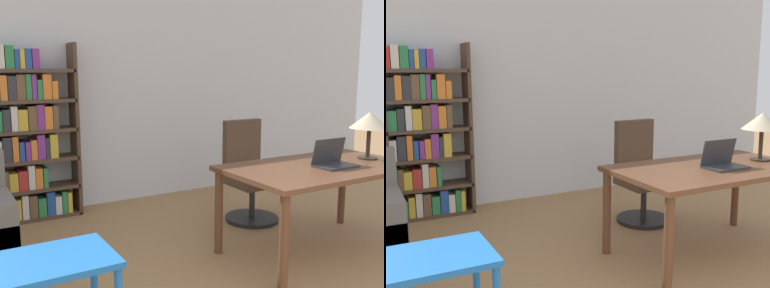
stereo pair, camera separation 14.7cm
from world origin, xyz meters
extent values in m
cube|color=silver|center=(0.00, 4.53, 1.35)|extent=(8.00, 0.06, 2.70)
cube|color=brown|center=(0.82, 2.21, 0.74)|extent=(1.63, 0.93, 0.04)
cylinder|color=brown|center=(0.06, 1.80, 0.36)|extent=(0.07, 0.07, 0.72)
cylinder|color=brown|center=(0.06, 2.61, 0.36)|extent=(0.07, 0.07, 0.72)
cylinder|color=brown|center=(1.57, 2.61, 0.36)|extent=(0.07, 0.07, 0.72)
cube|color=#2D2D33|center=(0.88, 2.10, 0.77)|extent=(0.35, 0.22, 0.02)
cube|color=#2D2D33|center=(0.88, 2.18, 0.88)|extent=(0.35, 0.05, 0.21)
cube|color=#19233D|center=(0.88, 2.19, 0.89)|extent=(0.31, 0.04, 0.19)
cylinder|color=#2D2319|center=(1.40, 2.20, 0.77)|extent=(0.17, 0.17, 0.01)
cylinder|color=#2D2319|center=(1.40, 2.20, 0.91)|extent=(0.04, 0.04, 0.26)
cone|color=#C6B793|center=(1.40, 2.20, 1.11)|extent=(0.35, 0.35, 0.15)
cylinder|color=black|center=(0.83, 3.13, 0.02)|extent=(0.55, 0.55, 0.04)
cylinder|color=#262626|center=(0.83, 3.13, 0.21)|extent=(0.06, 0.06, 0.34)
cube|color=#4C3828|center=(0.83, 3.13, 0.43)|extent=(0.46, 0.46, 0.10)
cube|color=#4C3828|center=(0.83, 3.32, 0.76)|extent=(0.44, 0.08, 0.56)
cube|color=blue|center=(-1.46, 1.93, 0.54)|extent=(0.62, 0.49, 0.04)
cylinder|color=blue|center=(-1.19, 2.14, 0.26)|extent=(0.04, 0.04, 0.52)
cube|color=#66605B|center=(-1.57, 3.24, 0.30)|extent=(0.16, 0.74, 0.61)
cube|color=#4C3828|center=(-0.65, 4.34, 0.92)|extent=(0.04, 0.28, 1.83)
cube|color=#4C3828|center=(-1.07, 4.34, 0.02)|extent=(0.84, 0.28, 0.04)
cube|color=#234C99|center=(-1.43, 4.34, 0.14)|extent=(0.08, 0.24, 0.20)
cube|color=#2D7F47|center=(-1.36, 4.34, 0.13)|extent=(0.06, 0.24, 0.18)
cube|color=gold|center=(-1.29, 4.34, 0.14)|extent=(0.06, 0.24, 0.21)
cube|color=silver|center=(-1.22, 4.34, 0.16)|extent=(0.06, 0.24, 0.25)
cube|color=brown|center=(-1.14, 4.34, 0.15)|extent=(0.08, 0.24, 0.23)
cube|color=#2D7F47|center=(-1.05, 4.34, 0.13)|extent=(0.08, 0.24, 0.20)
cube|color=#234C99|center=(-0.96, 4.34, 0.16)|extent=(0.08, 0.24, 0.25)
cube|color=silver|center=(-0.88, 4.34, 0.13)|extent=(0.06, 0.24, 0.20)
cube|color=#2D7F47|center=(-0.82, 4.34, 0.15)|extent=(0.05, 0.24, 0.24)
cube|color=gold|center=(-0.76, 4.34, 0.15)|extent=(0.05, 0.24, 0.22)
cube|color=#4C3828|center=(-1.07, 4.34, 0.32)|extent=(0.84, 0.28, 0.04)
cube|color=brown|center=(-1.38, 4.34, 0.45)|extent=(0.05, 0.24, 0.21)
cube|color=gold|center=(-1.31, 4.34, 0.43)|extent=(0.08, 0.24, 0.18)
cube|color=#B72D28|center=(-1.22, 4.34, 0.44)|extent=(0.09, 0.24, 0.20)
cube|color=silver|center=(-1.14, 4.34, 0.47)|extent=(0.06, 0.24, 0.25)
cube|color=orange|center=(-1.07, 4.34, 0.45)|extent=(0.07, 0.24, 0.21)
cube|color=#2D7F47|center=(-1.00, 4.34, 0.44)|extent=(0.05, 0.24, 0.20)
cube|color=#4C3828|center=(-1.07, 4.34, 0.63)|extent=(0.84, 0.28, 0.04)
cube|color=#333338|center=(-1.35, 4.34, 0.77)|extent=(0.08, 0.24, 0.25)
cube|color=orange|center=(-1.28, 4.34, 0.77)|extent=(0.06, 0.24, 0.25)
cube|color=#234C99|center=(-1.22, 4.34, 0.74)|extent=(0.05, 0.24, 0.19)
cube|color=#7F338C|center=(-1.16, 4.34, 0.74)|extent=(0.05, 0.24, 0.19)
cube|color=orange|center=(-1.10, 4.34, 0.75)|extent=(0.06, 0.24, 0.20)
cube|color=#7F338C|center=(-1.03, 4.34, 0.77)|extent=(0.07, 0.24, 0.25)
cube|color=#333338|center=(-0.97, 4.34, 0.75)|extent=(0.04, 0.24, 0.21)
cube|color=gold|center=(-0.90, 4.34, 0.77)|extent=(0.08, 0.24, 0.25)
cube|color=#4C3828|center=(-1.07, 4.34, 0.93)|extent=(0.84, 0.28, 0.04)
cube|color=#333338|center=(-1.34, 4.34, 1.06)|extent=(0.07, 0.24, 0.22)
cube|color=silver|center=(-1.27, 4.34, 1.07)|extent=(0.06, 0.24, 0.24)
cube|color=gold|center=(-1.19, 4.34, 1.06)|extent=(0.09, 0.24, 0.21)
cube|color=brown|center=(-1.10, 4.34, 1.07)|extent=(0.08, 0.24, 0.24)
cube|color=#7F338C|center=(-1.02, 4.34, 1.08)|extent=(0.07, 0.24, 0.25)
cube|color=orange|center=(-0.94, 4.34, 1.07)|extent=(0.08, 0.24, 0.23)
cube|color=brown|center=(-0.87, 4.34, 1.07)|extent=(0.05, 0.24, 0.24)
cube|color=#4C3828|center=(-1.07, 4.34, 1.24)|extent=(0.84, 0.28, 0.04)
cube|color=orange|center=(-1.35, 4.34, 1.38)|extent=(0.06, 0.24, 0.24)
cube|color=#333338|center=(-1.27, 4.34, 1.38)|extent=(0.08, 0.24, 0.24)
cube|color=brown|center=(-1.19, 4.34, 1.38)|extent=(0.08, 0.24, 0.25)
cube|color=#2D7F47|center=(-1.12, 4.34, 1.38)|extent=(0.05, 0.24, 0.25)
cube|color=#7F338C|center=(-1.06, 4.34, 1.38)|extent=(0.04, 0.24, 0.25)
cube|color=#2D7F47|center=(-1.01, 4.34, 1.36)|extent=(0.05, 0.24, 0.20)
cube|color=orange|center=(-0.94, 4.34, 1.38)|extent=(0.08, 0.24, 0.25)
cube|color=orange|center=(-0.86, 4.34, 1.35)|extent=(0.06, 0.24, 0.18)
cube|color=#4C3828|center=(-1.07, 4.34, 1.54)|extent=(0.84, 0.28, 0.04)
cube|color=#2D7F47|center=(-1.28, 4.34, 1.67)|extent=(0.08, 0.24, 0.22)
cube|color=#234C99|center=(-1.21, 4.34, 1.66)|extent=(0.04, 0.24, 0.19)
cube|color=gold|center=(-1.16, 4.34, 1.66)|extent=(0.04, 0.24, 0.19)
cube|color=#234C99|center=(-1.11, 4.34, 1.66)|extent=(0.06, 0.24, 0.19)
cube|color=#7F338C|center=(-1.03, 4.34, 1.66)|extent=(0.07, 0.24, 0.20)
camera|label=1|loc=(-1.98, -0.43, 1.56)|focal=42.00mm
camera|label=2|loc=(-1.85, -0.50, 1.56)|focal=42.00mm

